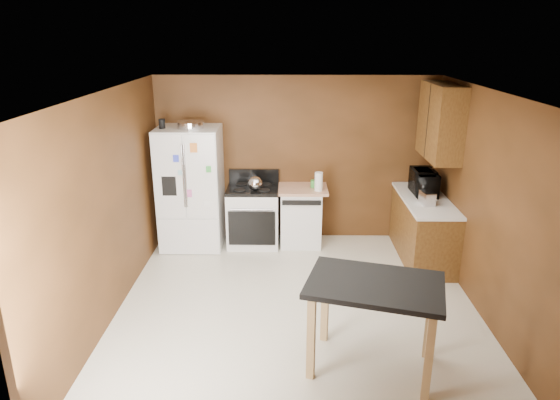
{
  "coord_description": "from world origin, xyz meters",
  "views": [
    {
      "loc": [
        -0.12,
        -5.14,
        3.09
      ],
      "look_at": [
        -0.22,
        0.85,
        1.07
      ],
      "focal_mm": 32.0,
      "sensor_mm": 36.0,
      "label": 1
    }
  ],
  "objects_px": {
    "island": "(374,296)",
    "dishwasher": "(301,215)",
    "pen_cup": "(162,124)",
    "gas_range": "(253,215)",
    "roasting_pan": "(191,125)",
    "paper_towel": "(319,182)",
    "kettle": "(255,183)",
    "green_canister": "(314,184)",
    "toaster": "(427,198)",
    "refrigerator": "(191,188)",
    "microwave": "(424,183)"
  },
  "relations": [
    {
      "from": "roasting_pan",
      "to": "gas_range",
      "type": "distance_m",
      "value": 1.63
    },
    {
      "from": "roasting_pan",
      "to": "microwave",
      "type": "relative_size",
      "value": 0.68
    },
    {
      "from": "dishwasher",
      "to": "island",
      "type": "xyz_separation_m",
      "value": [
        0.61,
        -2.99,
        0.32
      ]
    },
    {
      "from": "pen_cup",
      "to": "island",
      "type": "xyz_separation_m",
      "value": [
        2.58,
        -2.83,
        -1.1
      ]
    },
    {
      "from": "pen_cup",
      "to": "green_canister",
      "type": "xyz_separation_m",
      "value": [
        2.16,
        0.18,
        -0.92
      ]
    },
    {
      "from": "gas_range",
      "to": "dishwasher",
      "type": "distance_m",
      "value": 0.72
    },
    {
      "from": "toaster",
      "to": "microwave",
      "type": "xyz_separation_m",
      "value": [
        0.07,
        0.47,
        0.07
      ]
    },
    {
      "from": "gas_range",
      "to": "microwave",
      "type": "bearing_deg",
      "value": -5.96
    },
    {
      "from": "roasting_pan",
      "to": "kettle",
      "type": "height_order",
      "value": "roasting_pan"
    },
    {
      "from": "toaster",
      "to": "refrigerator",
      "type": "bearing_deg",
      "value": 159.97
    },
    {
      "from": "toaster",
      "to": "island",
      "type": "height_order",
      "value": "toaster"
    },
    {
      "from": "toaster",
      "to": "gas_range",
      "type": "bearing_deg",
      "value": 154.46
    },
    {
      "from": "microwave",
      "to": "island",
      "type": "xyz_separation_m",
      "value": [
        -1.13,
        -2.71,
        -0.28
      ]
    },
    {
      "from": "toaster",
      "to": "gas_range",
      "type": "relative_size",
      "value": 0.21
    },
    {
      "from": "microwave",
      "to": "island",
      "type": "bearing_deg",
      "value": 155.96
    },
    {
      "from": "green_canister",
      "to": "microwave",
      "type": "xyz_separation_m",
      "value": [
        1.55,
        -0.31,
        0.11
      ]
    },
    {
      "from": "kettle",
      "to": "gas_range",
      "type": "xyz_separation_m",
      "value": [
        -0.05,
        0.14,
        -0.54
      ]
    },
    {
      "from": "roasting_pan",
      "to": "toaster",
      "type": "distance_m",
      "value": 3.41
    },
    {
      "from": "roasting_pan",
      "to": "pen_cup",
      "type": "relative_size",
      "value": 2.82
    },
    {
      "from": "roasting_pan",
      "to": "kettle",
      "type": "relative_size",
      "value": 1.81
    },
    {
      "from": "pen_cup",
      "to": "microwave",
      "type": "bearing_deg",
      "value": -1.99
    },
    {
      "from": "toaster",
      "to": "roasting_pan",
      "type": "bearing_deg",
      "value": 160.22
    },
    {
      "from": "refrigerator",
      "to": "gas_range",
      "type": "bearing_deg",
      "value": 3.81
    },
    {
      "from": "toaster",
      "to": "dishwasher",
      "type": "distance_m",
      "value": 1.9
    },
    {
      "from": "dishwasher",
      "to": "refrigerator",
      "type": "bearing_deg",
      "value": -177.01
    },
    {
      "from": "dishwasher",
      "to": "island",
      "type": "height_order",
      "value": "island"
    },
    {
      "from": "paper_towel",
      "to": "gas_range",
      "type": "relative_size",
      "value": 0.25
    },
    {
      "from": "pen_cup",
      "to": "kettle",
      "type": "bearing_deg",
      "value": -0.6
    },
    {
      "from": "refrigerator",
      "to": "gas_range",
      "type": "relative_size",
      "value": 1.64
    },
    {
      "from": "pen_cup",
      "to": "kettle",
      "type": "height_order",
      "value": "pen_cup"
    },
    {
      "from": "roasting_pan",
      "to": "refrigerator",
      "type": "distance_m",
      "value": 0.95
    },
    {
      "from": "roasting_pan",
      "to": "refrigerator",
      "type": "xyz_separation_m",
      "value": [
        -0.05,
        0.03,
        -0.95
      ]
    },
    {
      "from": "gas_range",
      "to": "paper_towel",
      "type": "bearing_deg",
      "value": -6.62
    },
    {
      "from": "roasting_pan",
      "to": "green_canister",
      "type": "relative_size",
      "value": 3.48
    },
    {
      "from": "paper_towel",
      "to": "dishwasher",
      "type": "distance_m",
      "value": 0.64
    },
    {
      "from": "kettle",
      "to": "microwave",
      "type": "height_order",
      "value": "microwave"
    },
    {
      "from": "gas_range",
      "to": "island",
      "type": "distance_m",
      "value": 3.26
    },
    {
      "from": "island",
      "to": "dishwasher",
      "type": "bearing_deg",
      "value": 101.5
    },
    {
      "from": "roasting_pan",
      "to": "kettle",
      "type": "bearing_deg",
      "value": -3.47
    },
    {
      "from": "roasting_pan",
      "to": "paper_towel",
      "type": "distance_m",
      "value": 2.0
    },
    {
      "from": "toaster",
      "to": "paper_towel",
      "type": "bearing_deg",
      "value": 147.96
    },
    {
      "from": "pen_cup",
      "to": "gas_range",
      "type": "relative_size",
      "value": 0.12
    },
    {
      "from": "paper_towel",
      "to": "microwave",
      "type": "bearing_deg",
      "value": -5.54
    },
    {
      "from": "toaster",
      "to": "island",
      "type": "bearing_deg",
      "value": -123.91
    },
    {
      "from": "dishwasher",
      "to": "island",
      "type": "distance_m",
      "value": 3.06
    },
    {
      "from": "paper_towel",
      "to": "toaster",
      "type": "bearing_deg",
      "value": -23.41
    },
    {
      "from": "roasting_pan",
      "to": "pen_cup",
      "type": "distance_m",
      "value": 0.4
    },
    {
      "from": "microwave",
      "to": "dishwasher",
      "type": "xyz_separation_m",
      "value": [
        -1.74,
        0.28,
        -0.6
      ]
    },
    {
      "from": "pen_cup",
      "to": "refrigerator",
      "type": "relative_size",
      "value": 0.07
    },
    {
      "from": "green_canister",
      "to": "island",
      "type": "relative_size",
      "value": 0.08
    }
  ]
}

